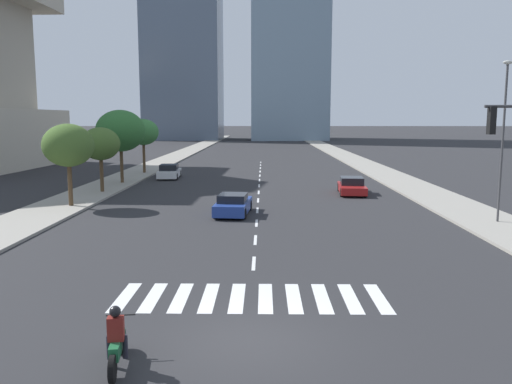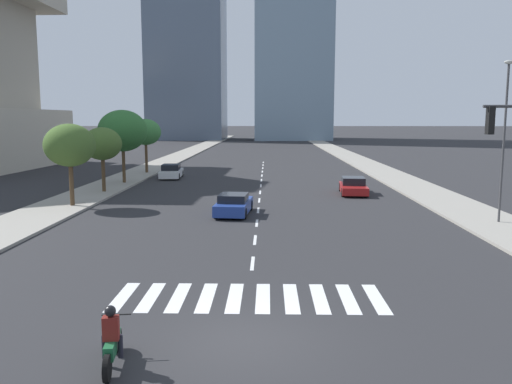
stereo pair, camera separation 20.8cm
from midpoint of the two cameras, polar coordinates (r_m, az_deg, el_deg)
name	(u,v)px [view 1 (the left image)]	position (r m, az deg, el deg)	size (l,w,h in m)	color
ground_plane	(248,341)	(13.91, -1.29, -15.98)	(800.00, 800.00, 0.00)	#28282B
sidewalk_east	(413,187)	(44.78, 16.76, 0.53)	(4.00, 260.00, 0.15)	gray
sidewalk_west	(106,186)	(45.05, -16.27, 0.59)	(4.00, 260.00, 0.15)	gray
crosswalk_near	(251,298)	(16.91, -0.87, -11.51)	(8.55, 2.80, 0.01)	silver
lane_divider_center	(259,186)	(44.29, 0.21, 0.70)	(0.14, 50.00, 0.01)	silver
motorcycle_lead	(117,343)	(12.80, -15.47, -15.63)	(0.70, 2.07, 1.49)	black
sedan_blue_0	(233,205)	(30.95, -2.71, -1.41)	(2.17, 4.39, 1.26)	navy
sedan_red_1	(352,186)	(40.11, 10.31, 0.62)	(2.25, 4.62, 1.26)	maroon
sedan_white_2	(169,172)	(50.44, -9.60, 2.18)	(2.05, 4.41, 1.36)	silver
street_lamp_east	(503,131)	(30.55, 25.31, 6.06)	(0.50, 0.24, 8.51)	#3F3F42
street_tree_nearest	(68,146)	(35.01, -20.06, 4.81)	(3.20, 3.20, 5.21)	#4C3823
street_tree_second	(100,144)	(41.16, -16.83, 5.05)	(2.93, 2.93, 4.88)	#4C3823
street_tree_third	(120,131)	(46.55, -14.77, 6.50)	(4.21, 4.21, 6.28)	#4C3823
street_tree_fourth	(143,132)	(54.79, -12.37, 6.42)	(3.14, 3.14, 5.50)	#4C3823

